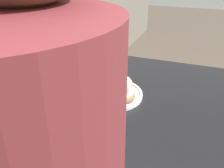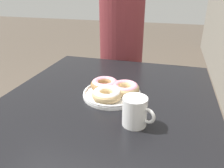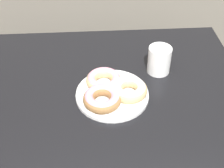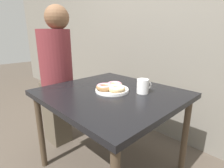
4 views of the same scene
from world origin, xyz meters
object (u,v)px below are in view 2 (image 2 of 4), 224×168
Objects in this scene: dining_table at (110,109)px; person_figure at (121,49)px; coffee_mug at (135,111)px; donut_plate at (112,90)px.

person_figure is (-0.69, -0.11, 0.10)m from dining_table.
person_figure is at bearing -163.54° from coffee_mug.
person_figure reaches higher than donut_plate.
coffee_mug is (0.19, 0.15, 0.13)m from dining_table.
coffee_mug is at bearing 38.19° from dining_table.
person_figure is at bearing -170.12° from donut_plate.
coffee_mug reaches higher than donut_plate.
coffee_mug is at bearing 16.46° from person_figure.
dining_table is at bearing -141.81° from coffee_mug.
donut_plate is 0.24m from coffee_mug.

